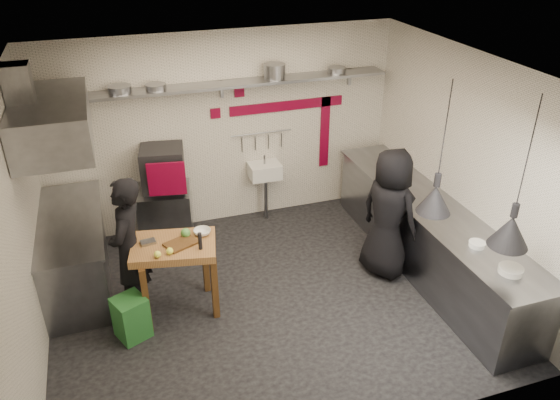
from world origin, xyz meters
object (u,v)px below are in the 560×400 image
object	(u,v)px
green_bin	(131,318)
chef_right	(389,214)
oven_stand	(166,215)
prep_table	(177,277)
chef_left	(129,248)
combi_oven	(163,168)

from	to	relation	value
green_bin	chef_right	size ratio (longest dim) A/B	0.29
oven_stand	prep_table	xyz separation A→B (m)	(-0.09, -1.59, 0.06)
oven_stand	chef_right	xyz separation A→B (m)	(2.56, -1.65, 0.45)
prep_table	chef_right	world-z (taller)	chef_right
oven_stand	chef_left	world-z (taller)	chef_left
combi_oven	chef_right	world-z (taller)	chef_right
combi_oven	oven_stand	bearing A→B (deg)	-107.69
chef_right	chef_left	bearing A→B (deg)	62.94
green_bin	chef_right	bearing A→B (deg)	4.02
green_bin	chef_right	xyz separation A→B (m)	(3.21, 0.23, 0.60)
prep_table	chef_right	bearing A→B (deg)	10.26
oven_stand	chef_left	size ratio (longest dim) A/B	0.47
combi_oven	chef_left	xyz separation A→B (m)	(-0.60, -1.49, -0.24)
combi_oven	green_bin	distance (m)	2.23
oven_stand	combi_oven	xyz separation A→B (m)	(0.04, 0.07, 0.69)
prep_table	oven_stand	bearing A→B (deg)	98.31
prep_table	chef_left	size ratio (longest dim) A/B	0.54
combi_oven	chef_right	bearing A→B (deg)	-24.44
chef_left	chef_right	size ratio (longest dim) A/B	1.00
oven_stand	green_bin	bearing A→B (deg)	-99.30
prep_table	chef_right	size ratio (longest dim) A/B	0.54
chef_left	chef_right	distance (m)	3.13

